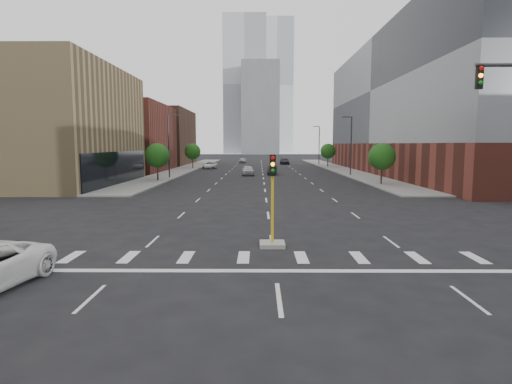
{
  "coord_description": "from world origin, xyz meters",
  "views": [
    {
      "loc": [
        -0.64,
        -11.08,
        4.88
      ],
      "look_at": [
        -0.79,
        10.11,
        2.5
      ],
      "focal_mm": 30.0,
      "sensor_mm": 36.0,
      "label": 1
    }
  ],
  "objects_px": {
    "car_far_left": "(210,165)",
    "car_distant": "(243,160)",
    "car_deep_right": "(285,161)",
    "median_traffic_signal": "(272,226)",
    "car_near_left": "(248,170)",
    "car_mid_right": "(272,171)"
  },
  "relations": [
    {
      "from": "car_far_left",
      "to": "car_mid_right",
      "type": "bearing_deg",
      "value": -49.81
    },
    {
      "from": "car_deep_right",
      "to": "car_mid_right",
      "type": "bearing_deg",
      "value": -96.91
    },
    {
      "from": "car_near_left",
      "to": "car_deep_right",
      "type": "height_order",
      "value": "car_near_left"
    },
    {
      "from": "car_far_left",
      "to": "car_distant",
      "type": "distance_m",
      "value": 26.01
    },
    {
      "from": "median_traffic_signal",
      "to": "car_near_left",
      "type": "bearing_deg",
      "value": 92.92
    },
    {
      "from": "car_deep_right",
      "to": "car_distant",
      "type": "relative_size",
      "value": 1.27
    },
    {
      "from": "median_traffic_signal",
      "to": "car_near_left",
      "type": "height_order",
      "value": "median_traffic_signal"
    },
    {
      "from": "median_traffic_signal",
      "to": "car_deep_right",
      "type": "bearing_deg",
      "value": 86.2
    },
    {
      "from": "median_traffic_signal",
      "to": "car_deep_right",
      "type": "relative_size",
      "value": 0.86
    },
    {
      "from": "median_traffic_signal",
      "to": "car_far_left",
      "type": "relative_size",
      "value": 0.88
    },
    {
      "from": "car_near_left",
      "to": "car_deep_right",
      "type": "bearing_deg",
      "value": 75.41
    },
    {
      "from": "car_near_left",
      "to": "car_mid_right",
      "type": "relative_size",
      "value": 1.14
    },
    {
      "from": "car_distant",
      "to": "car_near_left",
      "type": "bearing_deg",
      "value": -80.14
    },
    {
      "from": "median_traffic_signal",
      "to": "car_distant",
      "type": "bearing_deg",
      "value": 93.09
    },
    {
      "from": "car_near_left",
      "to": "car_mid_right",
      "type": "xyz_separation_m",
      "value": [
        3.89,
        1.48,
        -0.12
      ]
    },
    {
      "from": "car_mid_right",
      "to": "car_distant",
      "type": "distance_m",
      "value": 42.95
    },
    {
      "from": "car_mid_right",
      "to": "car_distant",
      "type": "bearing_deg",
      "value": 103.25
    },
    {
      "from": "car_distant",
      "to": "median_traffic_signal",
      "type": "bearing_deg",
      "value": -80.32
    },
    {
      "from": "car_near_left",
      "to": "car_distant",
      "type": "relative_size",
      "value": 1.15
    },
    {
      "from": "median_traffic_signal",
      "to": "car_deep_right",
      "type": "height_order",
      "value": "median_traffic_signal"
    },
    {
      "from": "median_traffic_signal",
      "to": "car_near_left",
      "type": "xyz_separation_m",
      "value": [
        -2.39,
        46.89,
        -0.18
      ]
    },
    {
      "from": "car_far_left",
      "to": "car_deep_right",
      "type": "bearing_deg",
      "value": 53.53
    }
  ]
}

